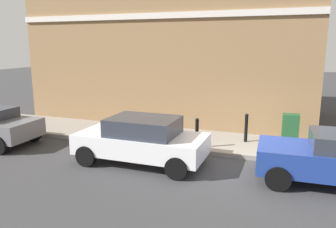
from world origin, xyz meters
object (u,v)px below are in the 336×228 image
Objects in this scene: bollard_near_cabinet at (246,127)px; bollard_far_kerb at (197,132)px; car_white at (142,140)px; utility_cabinet at (290,132)px.

bollard_near_cabinet and bollard_far_kerb have the same top height.
car_white is at bearing 140.92° from bollard_far_kerb.
bollard_near_cabinet is (2.92, -2.82, -0.05)m from car_white.
bollard_near_cabinet is (0.10, 1.49, 0.02)m from utility_cabinet.
bollard_far_kerb is (-1.19, 2.99, 0.02)m from utility_cabinet.
car_white reaches higher than utility_cabinet.
utility_cabinet reaches higher than bollard_near_cabinet.
utility_cabinet reaches higher than bollard_far_kerb.
car_white is 4.06m from bollard_near_cabinet.
utility_cabinet is 1.11× the size of bollard_far_kerb.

